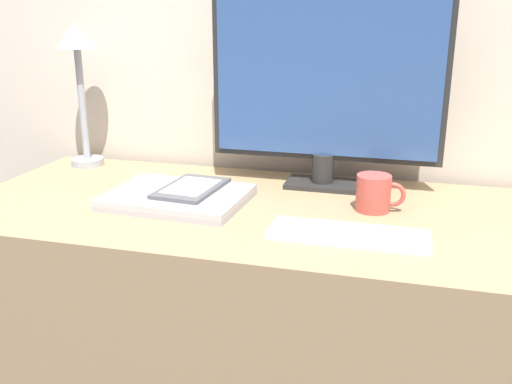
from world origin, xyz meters
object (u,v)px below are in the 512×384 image
object	(u,v)px
ereader	(191,188)
keyboard	(348,234)
coffee_mug	(374,193)
monitor	(326,84)
laptop	(178,197)
desk_lamp	(78,62)

from	to	relation	value
ereader	keyboard	bearing A→B (deg)	-19.44
keyboard	ereader	world-z (taller)	ereader
keyboard	coffee_mug	size ratio (longest dim) A/B	2.89
monitor	laptop	world-z (taller)	monitor
monitor	laptop	distance (m)	0.45
monitor	coffee_mug	distance (m)	0.30
monitor	ereader	xyz separation A→B (m)	(-0.28, -0.20, -0.23)
laptop	ereader	bearing A→B (deg)	43.28
monitor	keyboard	bearing A→B (deg)	-72.65
keyboard	laptop	xyz separation A→B (m)	(-0.41, 0.11, 0.01)
keyboard	desk_lamp	world-z (taller)	desk_lamp
keyboard	desk_lamp	size ratio (longest dim) A/B	0.79
monitor	ereader	bearing A→B (deg)	-145.11
keyboard	ereader	distance (m)	0.41
keyboard	desk_lamp	distance (m)	0.92
ereader	coffee_mug	xyz separation A→B (m)	(0.42, 0.04, 0.01)
keyboard	ereader	size ratio (longest dim) A/B	1.54
coffee_mug	desk_lamp	bearing A→B (deg)	167.54
laptop	coffee_mug	distance (m)	0.45
laptop	ereader	size ratio (longest dim) A/B	1.59
coffee_mug	monitor	bearing A→B (deg)	131.85
ereader	monitor	bearing A→B (deg)	34.89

